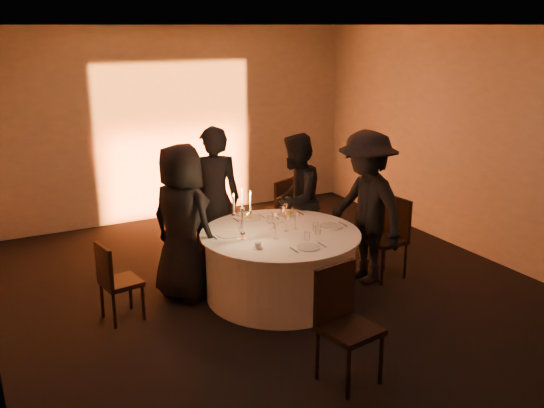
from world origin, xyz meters
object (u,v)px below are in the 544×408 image
chair_left (114,278)px  guest_back_right (296,200)px  guest_left (182,223)px  coffee_cup (258,245)px  chair_back_right (278,209)px  candelabra (242,222)px  banquet_table (280,265)px  guest_right (366,208)px  chair_front (343,317)px  chair_right (390,233)px  chair_back_left (198,219)px  guest_back_left (214,200)px

chair_left → guest_back_right: size_ratio=0.50×
guest_left → coffee_cup: size_ratio=16.17×
chair_left → guest_back_right: guest_back_right is taller
chair_left → guest_left: guest_left is taller
chair_back_right → guest_left: guest_left is taller
guest_left → candelabra: 0.72m
banquet_table → guest_right: guest_right is taller
guest_back_right → guest_left: bearing=-28.8°
chair_front → guest_right: (1.43, 1.65, 0.34)m
banquet_table → chair_right: size_ratio=1.82×
banquet_table → chair_back_right: bearing=62.6°
chair_back_right → coffee_cup: size_ratio=9.12×
guest_left → candelabra: (0.50, -0.52, 0.08)m
chair_back_right → guest_right: size_ratio=0.54×
chair_back_left → guest_back_right: 1.28m
guest_left → guest_right: bearing=-133.0°
guest_back_left → guest_back_right: size_ratio=1.08×
banquet_table → guest_left: guest_left is taller
chair_back_left → guest_right: guest_right is taller
chair_front → guest_back_left: bearing=80.9°
guest_back_left → candelabra: size_ratio=3.17×
guest_back_right → guest_back_left: bearing=-54.9°
chair_right → candelabra: candelabra is taller
guest_right → chair_right: bearing=81.5°
banquet_table → chair_front: chair_front is taller
coffee_cup → guest_left: bearing=122.5°
chair_left → banquet_table: bearing=-107.9°
chair_front → guest_right: 2.21m
chair_left → guest_back_left: 1.73m
guest_back_right → guest_right: size_ratio=0.92×
chair_left → chair_back_right: size_ratio=0.85×
chair_back_right → guest_back_left: (-1.06, -0.29, 0.36)m
coffee_cup → chair_left: bearing=156.3°
guest_left → guest_back_right: guest_left is taller
guest_back_left → chair_front: bearing=108.1°
chair_back_right → coffee_cup: (-1.16, -1.71, 0.23)m
chair_front → guest_back_right: bearing=59.2°
chair_back_right → coffee_cup: 2.07m
banquet_table → chair_back_left: chair_back_left is taller
chair_back_left → guest_left: bearing=76.1°
guest_back_right → guest_right: (0.45, -0.88, 0.07)m
chair_front → guest_right: guest_right is taller
guest_right → coffee_cup: 1.58m
chair_front → guest_left: (-0.65, 2.23, 0.31)m
chair_front → guest_left: size_ratio=0.58×
chair_front → chair_back_right: bearing=62.0°
guest_left → guest_back_right: bearing=-106.9°
banquet_table → guest_back_right: guest_back_right is taller
guest_right → guest_back_left: bearing=-132.4°
banquet_table → guest_left: 1.21m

